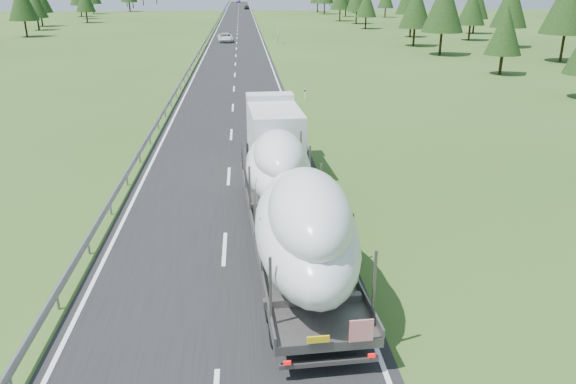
{
  "coord_description": "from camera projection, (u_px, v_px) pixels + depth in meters",
  "views": [
    {
      "loc": [
        0.93,
        -20.39,
        10.05
      ],
      "look_at": [
        2.6,
        0.51,
        2.18
      ],
      "focal_mm": 35.0,
      "sensor_mm": 36.0,
      "label": 1
    }
  ],
  "objects": [
    {
      "name": "ground",
      "position": [
        224.0,
        249.0,
        22.49
      ],
      "size": [
        400.0,
        400.0,
        0.0
      ],
      "primitive_type": "plane",
      "color": "#2D4D19",
      "rests_on": "ground"
    },
    {
      "name": "road_surface",
      "position": [
        237.0,
        34.0,
        115.81
      ],
      "size": [
        10.0,
        400.0,
        0.02
      ],
      "primitive_type": "cube",
      "color": "black",
      "rests_on": "ground"
    },
    {
      "name": "guardrail",
      "position": [
        211.0,
        31.0,
        115.16
      ],
      "size": [
        0.1,
        400.0,
        0.76
      ],
      "color": "slate",
      "rests_on": "ground"
    },
    {
      "name": "marker_posts",
      "position": [
        260.0,
        16.0,
        167.44
      ],
      "size": [
        0.13,
        350.08,
        1.0
      ],
      "color": "silver",
      "rests_on": "ground"
    },
    {
      "name": "highway_sign",
      "position": [
        278.0,
        33.0,
        97.05
      ],
      "size": [
        0.08,
        0.9,
        2.6
      ],
      "color": "slate",
      "rests_on": "ground"
    },
    {
      "name": "boat_truck",
      "position": [
        287.0,
        181.0,
        22.69
      ],
      "size": [
        3.82,
        21.42,
        4.74
      ],
      "color": "silver",
      "rests_on": "ground"
    },
    {
      "name": "distant_van",
      "position": [
        225.0,
        38.0,
        99.41
      ],
      "size": [
        3.02,
        5.75,
        1.54
      ],
      "primitive_type": "imported",
      "rotation": [
        0.0,
        0.0,
        0.08
      ],
      "color": "silver",
      "rests_on": "ground"
    },
    {
      "name": "distant_car_dark",
      "position": [
        247.0,
        7.0,
        218.2
      ],
      "size": [
        2.05,
        4.76,
        1.6
      ],
      "primitive_type": "imported",
      "rotation": [
        0.0,
        0.0,
        0.03
      ],
      "color": "black",
      "rests_on": "ground"
    },
    {
      "name": "distant_car_blue",
      "position": [
        238.0,
        1.0,
        286.74
      ],
      "size": [
        2.05,
        4.7,
        1.5
      ],
      "primitive_type": "imported",
      "rotation": [
        0.0,
        0.0,
        -0.1
      ],
      "color": "#181844",
      "rests_on": "ground"
    }
  ]
}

